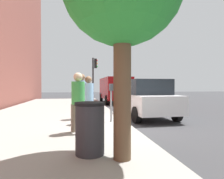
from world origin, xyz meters
name	(u,v)px	position (x,y,z in m)	size (l,w,h in m)	color
ground_plane	(127,126)	(0.00, 0.00, 0.00)	(80.00, 80.00, 0.00)	#38383A
sidewalk_slab	(41,127)	(0.00, 3.00, 0.07)	(28.00, 6.00, 0.15)	gray
parking_meter	(111,94)	(0.17, 0.56, 1.17)	(0.36, 0.12, 1.41)	gray
pedestrian_at_meter	(88,96)	(-0.03, 1.40, 1.12)	(0.51, 0.36, 1.67)	#726656
pedestrian_bystander	(78,98)	(-1.35, 1.76, 1.14)	(0.41, 0.41, 1.70)	#726656
parking_officer	(82,92)	(1.02, 1.61, 1.23)	(0.42, 0.44, 1.81)	#726656
parked_sedan_near	(145,98)	(1.92, -1.35, 0.89)	(4.45, 2.07, 1.77)	silver
parked_van_far	(115,88)	(9.77, -1.35, 1.26)	(5.22, 2.17, 2.18)	maroon
traffic_signal	(94,72)	(8.89, 0.48, 2.58)	(0.24, 0.44, 3.60)	black
trash_bin	(90,128)	(-3.14, 1.53, 0.66)	(0.59, 0.59, 1.01)	#2D2D33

